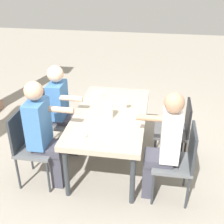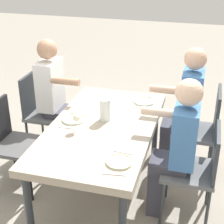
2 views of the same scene
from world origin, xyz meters
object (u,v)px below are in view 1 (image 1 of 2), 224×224
chair_west_south (180,159)px  diner_woman_green (164,144)px  diner_guest_third (63,108)px  water_pitcher (109,111)px  plate_2 (96,94)px  dining_table (110,118)px  chair_west_north (30,143)px  wine_glass_1 (126,101)px  plate_1 (132,115)px  diner_man_white (44,132)px  chair_mid_south (177,128)px  chair_mid_north (50,118)px  plate_0 (78,135)px

chair_west_south → diner_woman_green: (0.00, 0.19, 0.18)m
diner_guest_third → water_pitcher: diner_guest_third is taller
plate_2 → dining_table: bearing=-151.4°
diner_guest_third → water_pitcher: 0.73m
dining_table → chair_west_south: bearing=-122.8°
chair_west_north → wine_glass_1: (0.71, -1.07, 0.30)m
plate_2 → plate_1: bearing=-134.0°
chair_west_north → plate_2: bearing=-27.9°
plate_1 → water_pitcher: bearing=108.7°
diner_man_white → chair_mid_south: bearing=-66.2°
diner_woman_green → diner_guest_third: 1.54m
chair_west_north → water_pitcher: 1.04m
dining_table → diner_man_white: 0.89m
chair_west_south → chair_mid_south: size_ratio=1.04×
dining_table → diner_woman_green: 0.90m
diner_woman_green → plate_1: bearing=36.9°
chair_west_south → plate_2: bearing=46.7°
diner_woman_green → diner_guest_third: diner_woman_green is taller
chair_mid_north → diner_guest_third: 0.27m
diner_man_white → water_pitcher: size_ratio=6.45×
chair_mid_south → water_pitcher: 0.96m
dining_table → wine_glass_1: 0.30m
diner_man_white → plate_0: size_ratio=6.46×
chair_west_north → plate_1: bearing=-64.9°
chair_west_south → diner_man_white: 1.58m
diner_woman_green → plate_2: bearing=41.8°
chair_mid_north → chair_west_south: bearing=-111.4°
chair_west_south → wine_glass_1: 1.05m
chair_mid_south → diner_guest_third: diner_guest_third is taller
chair_mid_north → plate_1: (-0.14, -1.16, 0.22)m
plate_0 → plate_2: size_ratio=1.03×
diner_man_white → water_pitcher: (0.45, -0.69, 0.10)m
chair_mid_north → diner_man_white: diner_man_white is taller
chair_west_south → plate_1: chair_west_south is taller
dining_table → diner_man_white: size_ratio=1.25×
diner_woman_green → plate_0: diner_woman_green is taller
chair_west_north → chair_mid_south: size_ratio=1.06×
diner_man_white → wine_glass_1: (0.71, -0.87, 0.12)m
diner_man_white → plate_2: bearing=-19.2°
wine_glass_1 → diner_man_white: bearing=129.3°
diner_woman_green → diner_man_white: 1.38m
chair_mid_north → diner_guest_third: size_ratio=0.68×
chair_west_north → diner_man_white: bearing=-89.2°
dining_table → plate_1: size_ratio=8.23×
chair_west_north → plate_1: size_ratio=4.62×
diner_man_white → diner_woman_green: bearing=-90.0°
water_pitcher → chair_mid_north: bearing=74.9°
diner_man_white → plate_0: (-0.03, -0.41, 0.02)m
diner_man_white → plate_1: bearing=-60.6°
diner_man_white → wine_glass_1: 1.13m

